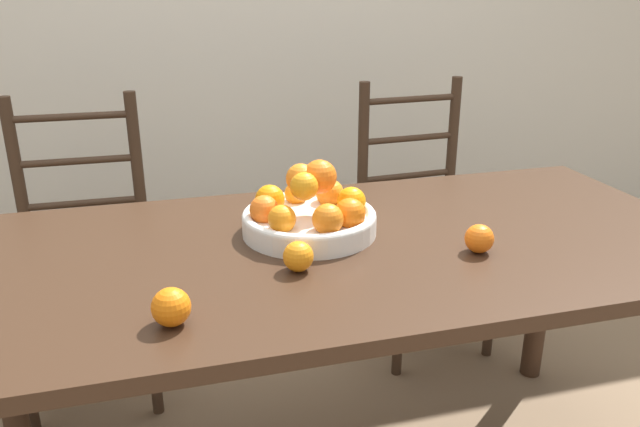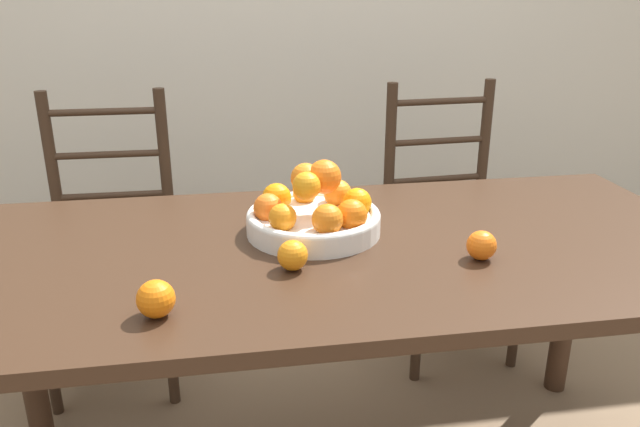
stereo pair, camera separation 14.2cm
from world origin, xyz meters
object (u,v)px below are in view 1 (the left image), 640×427
Objects in this scene: orange_loose_1 at (171,307)px; chair_left at (85,259)px; chair_right at (422,223)px; orange_loose_2 at (479,239)px; orange_loose_0 at (298,256)px; fruit_bowl at (310,213)px.

orange_loose_1 is 1.07m from chair_left.
chair_right is at bearing 0.73° from chair_left.
chair_left reaches higher than orange_loose_2.
orange_loose_2 is (0.42, -0.02, 0.00)m from orange_loose_0.
orange_loose_0 is at bearing -132.68° from chair_right.
orange_loose_2 is at bearing -40.99° from chair_left.
fruit_bowl is 4.94× the size of orange_loose_2.
orange_loose_0 is at bearing 30.01° from orange_loose_1.
orange_loose_1 is 1.41m from chair_right.
chair_left reaches higher than orange_loose_0.
fruit_bowl is 0.93m from chair_right.
chair_left is at bearing 138.27° from orange_loose_2.
orange_loose_0 is 1.03m from chair_left.
chair_right is (0.68, 0.83, -0.31)m from orange_loose_0.
fruit_bowl is at bearing 68.80° from orange_loose_0.
chair_right reaches higher than orange_loose_0.
fruit_bowl is 0.50m from orange_loose_1.
orange_loose_0 is 0.07× the size of chair_right.
fruit_bowl is 0.21m from orange_loose_0.
orange_loose_1 is at bearing -168.41° from orange_loose_2.
chair_right reaches higher than fruit_bowl.
orange_loose_1 is at bearing -134.46° from fruit_bowl.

